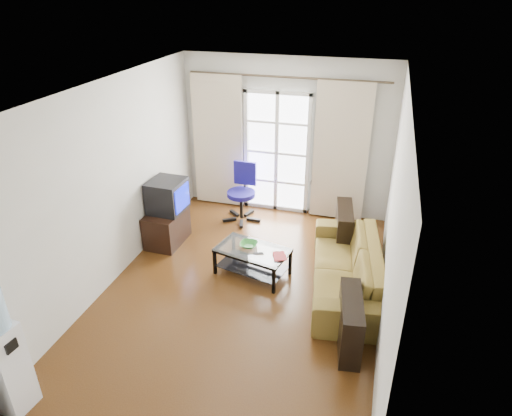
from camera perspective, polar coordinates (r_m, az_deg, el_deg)
The scene contains 19 objects.
floor at distance 6.27m, azimuth -1.80°, elevation -10.39°, with size 5.20×5.20×0.00m, color #553214.
ceiling at distance 5.11m, azimuth -2.24°, elevation 14.50°, with size 5.20×5.20×0.00m, color white.
wall_back at distance 7.89m, azimuth 3.80°, elevation 8.78°, with size 3.60×0.02×2.70m, color silver.
wall_front at distance 3.60m, azimuth -15.22°, elevation -17.05°, with size 3.60×0.02×2.70m, color silver.
wall_left at distance 6.30m, azimuth -17.82°, elevation 2.70°, with size 0.02×5.20×2.70m, color silver.
wall_right at distance 5.34m, azimuth 16.74°, elevation -1.59°, with size 0.02×5.20×2.70m, color silver.
french_door at distance 7.96m, azimuth 2.59°, elevation 6.88°, with size 1.16×0.06×2.15m.
curtain_rod at distance 7.54m, azimuth 3.87°, elevation 16.01°, with size 0.04×0.04×3.30m, color #4C3F2D.
curtain_left at distance 8.15m, azimuth -4.77°, elevation 8.22°, with size 0.90×0.07×2.35m, color beige.
curtain_right at distance 7.70m, azimuth 10.53°, elevation 6.72°, with size 0.90×0.07×2.35m, color beige.
radiator at distance 8.06m, azimuth 8.98°, elevation 1.08°, with size 0.64×0.12×0.64m, color gray.
sofa at distance 6.29m, azimuth 11.22°, elevation -7.21°, with size 1.16×2.31×0.65m, color brown.
coffee_table at distance 6.46m, azimuth -0.44°, elevation -6.29°, with size 1.10×0.78×0.41m.
bowl at distance 6.43m, azimuth -0.92°, elevation -4.61°, with size 0.26×0.26×0.06m, color #31883C.
book at distance 6.21m, azimuth 2.18°, elevation -6.09°, with size 0.24×0.28×0.02m, color maroon.
remote at distance 6.28m, azimuth 0.33°, elevation -5.67°, with size 0.14×0.04×0.02m, color black.
tv_stand at distance 7.34m, azimuth -11.09°, elevation -2.36°, with size 0.49×0.73×0.54m, color black.
crt_tv at distance 7.17m, azimuth -11.20°, elevation 1.54°, with size 0.58×0.57×0.50m.
task_chair at distance 7.90m, azimuth -1.77°, elevation 0.56°, with size 0.70×0.70×1.00m.
Camera 1 is at (1.55, -4.74, 3.79)m, focal length 32.00 mm.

